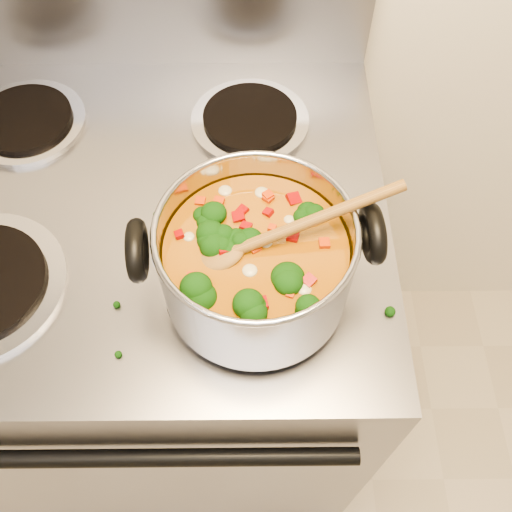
{
  "coord_description": "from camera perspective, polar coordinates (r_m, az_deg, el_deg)",
  "views": [
    {
      "loc": [
        0.25,
        0.64,
        1.58
      ],
      "look_at": [
        0.26,
        1.0,
        1.01
      ],
      "focal_mm": 40.0,
      "sensor_mm": 36.0,
      "label": 1
    }
  ],
  "objects": [
    {
      "name": "cooktop_crumbs",
      "position": [
        0.76,
        0.74,
        -1.1
      ],
      "size": [
        0.38,
        0.26,
        0.01
      ],
      "color": "black",
      "rests_on": "electric_range"
    },
    {
      "name": "electric_range",
      "position": [
        1.24,
        -8.74,
        -7.08
      ],
      "size": [
        0.75,
        0.68,
        1.08
      ],
      "color": "gray",
      "rests_on": "ground"
    },
    {
      "name": "stockpot",
      "position": [
        0.68,
        -0.06,
        -0.57
      ],
      "size": [
        0.29,
        0.23,
        0.14
      ],
      "rotation": [
        0.0,
        0.0,
        0.08
      ],
      "color": "#A6A6AE",
      "rests_on": "electric_range"
    },
    {
      "name": "wooden_spoon",
      "position": [
        0.65,
        0.94,
        1.72
      ],
      "size": [
        0.25,
        0.09,
        0.08
      ],
      "rotation": [
        0.0,
        0.0,
        0.27
      ],
      "color": "brown",
      "rests_on": "stockpot"
    }
  ]
}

